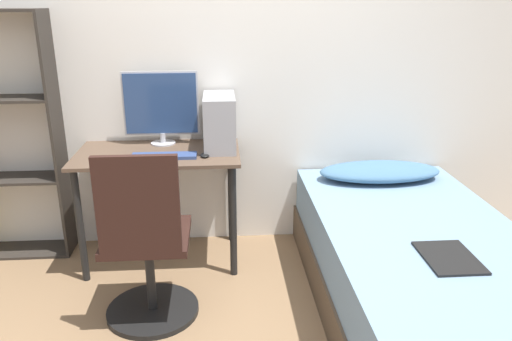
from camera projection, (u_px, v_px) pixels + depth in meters
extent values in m
cube|color=silver|center=(215.00, 64.00, 3.28)|extent=(8.00, 0.05, 2.50)
cube|color=brown|center=(158.00, 154.00, 3.13)|extent=(1.02, 0.58, 0.02)
cylinder|color=black|center=(80.00, 227.00, 2.99)|extent=(0.04, 0.04, 0.72)
cylinder|color=black|center=(233.00, 222.00, 3.05)|extent=(0.04, 0.04, 0.72)
cylinder|color=black|center=(98.00, 197.00, 3.44)|extent=(0.04, 0.04, 0.72)
cylinder|color=black|center=(231.00, 193.00, 3.51)|extent=(0.04, 0.04, 0.72)
cube|color=#2D2823|center=(58.00, 139.00, 3.22)|extent=(0.02, 0.25, 1.60)
cube|color=#2D2823|center=(16.00, 250.00, 3.45)|extent=(0.75, 0.25, 0.02)
cube|color=#2D2823|center=(3.00, 179.00, 3.28)|extent=(0.75, 0.25, 0.02)
cylinder|color=black|center=(153.00, 310.00, 2.78)|extent=(0.51, 0.51, 0.03)
cylinder|color=black|center=(150.00, 275.00, 2.71)|extent=(0.05, 0.05, 0.42)
cube|color=black|center=(147.00, 237.00, 2.63)|extent=(0.44, 0.44, 0.04)
cube|color=black|center=(138.00, 205.00, 2.35)|extent=(0.40, 0.04, 0.49)
cube|color=#4C3D2D|center=(415.00, 293.00, 2.75)|extent=(1.06, 2.02, 0.23)
cube|color=#708EA8|center=(420.00, 252.00, 2.67)|extent=(1.03, 1.98, 0.28)
ellipsoid|color=teal|center=(380.00, 172.00, 3.31)|extent=(0.81, 0.36, 0.11)
cube|color=black|center=(449.00, 257.00, 2.31)|extent=(0.24, 0.32, 0.01)
cylinder|color=#B7B7BC|center=(163.00, 143.00, 3.30)|extent=(0.16, 0.16, 0.01)
cylinder|color=#B7B7BC|center=(163.00, 138.00, 3.29)|extent=(0.04, 0.04, 0.06)
cube|color=#B7B7BC|center=(161.00, 103.00, 3.22)|extent=(0.49, 0.01, 0.41)
cube|color=navy|center=(161.00, 104.00, 3.21)|extent=(0.46, 0.01, 0.39)
cube|color=#33477A|center=(164.00, 156.00, 3.01)|extent=(0.39, 0.11, 0.02)
cube|color=#99999E|center=(220.00, 122.00, 3.16)|extent=(0.20, 0.40, 0.34)
ellipsoid|color=black|center=(205.00, 155.00, 3.03)|extent=(0.06, 0.09, 0.02)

